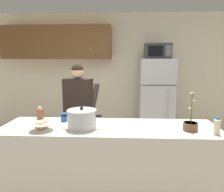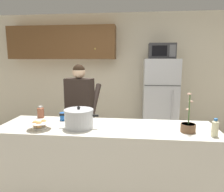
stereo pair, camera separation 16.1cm
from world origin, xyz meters
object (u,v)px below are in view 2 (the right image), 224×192
at_px(cooking_pot, 79,119).
at_px(coffee_mug, 64,116).
at_px(bottle_mid_counter, 41,112).
at_px(potted_orchid, 188,126).
at_px(person_near_pot, 80,105).
at_px(bottle_near_edge, 215,128).
at_px(refrigerator, 160,102).
at_px(bread_bowl, 40,125).
at_px(microwave, 162,51).

distance_m(cooking_pot, coffee_mug, 0.38).
bearing_deg(bottle_mid_counter, potted_orchid, -11.44).
distance_m(person_near_pot, bottle_near_edge, 1.86).
relative_size(refrigerator, cooking_pot, 3.90).
distance_m(cooking_pot, bread_bowl, 0.42).
bearing_deg(potted_orchid, coffee_mug, 168.99).
relative_size(microwave, cooking_pot, 1.12).
bearing_deg(coffee_mug, bottle_mid_counter, 166.75).
bearing_deg(bottle_near_edge, cooking_pot, 175.06).
bearing_deg(person_near_pot, potted_orchid, -32.25).
relative_size(coffee_mug, bread_bowl, 0.52).
relative_size(microwave, bottle_mid_counter, 3.14).
relative_size(cooking_pot, bread_bowl, 1.70).
bearing_deg(refrigerator, coffee_mug, -128.91).
relative_size(bread_bowl, bottle_near_edge, 1.41).
xyz_separation_m(microwave, potted_orchid, (0.07, -1.92, -0.83)).
relative_size(bread_bowl, potted_orchid, 0.61).
bearing_deg(cooking_pot, person_near_pot, 104.11).
height_order(bread_bowl, potted_orchid, potted_orchid).
distance_m(microwave, coffee_mug, 2.28).
distance_m(microwave, potted_orchid, 2.09).
height_order(coffee_mug, bread_bowl, bread_bowl).
xyz_separation_m(person_near_pot, bottle_mid_counter, (-0.38, -0.51, 0.01)).
bearing_deg(microwave, bottle_near_edge, -81.81).
height_order(refrigerator, microwave, microwave).
bearing_deg(microwave, cooking_pot, -119.56).
bearing_deg(bottle_near_edge, bread_bowl, 179.24).
bearing_deg(person_near_pot, microwave, 39.26).
distance_m(cooking_pot, bottle_mid_counter, 0.69).
bearing_deg(potted_orchid, bread_bowl, -176.90).
distance_m(microwave, bottle_near_edge, 2.20).
bearing_deg(refrigerator, bottle_mid_counter, -136.57).
bearing_deg(bread_bowl, bottle_mid_counter, 113.51).
bearing_deg(coffee_mug, person_near_pot, 85.22).
distance_m(refrigerator, coffee_mug, 2.14).
relative_size(cooking_pot, potted_orchid, 1.03).
distance_m(refrigerator, microwave, 0.98).
bearing_deg(bread_bowl, potted_orchid, 3.10).
height_order(cooking_pot, potted_orchid, potted_orchid).
relative_size(cooking_pot, bottle_near_edge, 2.40).
bearing_deg(cooking_pot, microwave, 60.44).
distance_m(person_near_pot, potted_orchid, 1.61).
relative_size(bread_bowl, bottle_mid_counter, 1.65).
bearing_deg(cooking_pot, coffee_mug, 134.83).
relative_size(person_near_pot, coffee_mug, 12.14).
height_order(refrigerator, bottle_near_edge, refrigerator).
relative_size(person_near_pot, bottle_mid_counter, 10.41).
xyz_separation_m(cooking_pot, bottle_mid_counter, (-0.59, 0.34, -0.03)).
xyz_separation_m(cooking_pot, potted_orchid, (1.15, -0.01, -0.04)).
height_order(bottle_near_edge, potted_orchid, potted_orchid).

